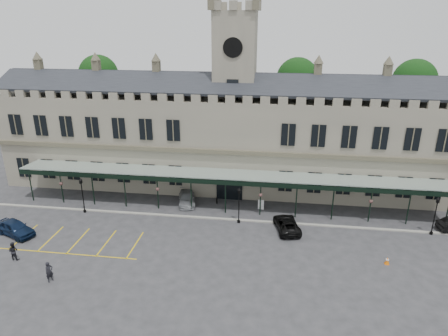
# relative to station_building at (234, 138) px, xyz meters

# --- Properties ---
(ground) EXTENTS (140.00, 140.00, 0.00)m
(ground) POSITION_rel_station_building_xyz_m (0.00, -15.91, -6.47)
(ground) COLOR #2F2F31
(station_building) EXTENTS (60.00, 10.36, 17.30)m
(station_building) POSITION_rel_station_building_xyz_m (0.00, 0.00, 0.00)
(station_building) COLOR slate
(station_building) RESTS_ON ground
(clock_tower) EXTENTS (5.60, 5.60, 24.80)m
(clock_tower) POSITION_rel_station_building_xyz_m (0.00, 0.09, 6.64)
(clock_tower) COLOR slate
(clock_tower) RESTS_ON ground
(canopy) EXTENTS (50.00, 4.10, 4.30)m
(canopy) POSITION_rel_station_building_xyz_m (0.00, -8.45, -4.06)
(canopy) COLOR #8C9E93
(canopy) RESTS_ON ground
(kerb) EXTENTS (60.00, 0.40, 0.12)m
(kerb) POSITION_rel_station_building_xyz_m (0.00, -10.41, -6.41)
(kerb) COLOR gray
(kerb) RESTS_ON ground
(parking_markings) EXTENTS (16.00, 6.00, 0.01)m
(parking_markings) POSITION_rel_station_building_xyz_m (-14.00, -17.41, -6.47)
(parking_markings) COLOR gold
(parking_markings) RESTS_ON ground
(tree_behind_left) EXTENTS (6.00, 6.00, 16.00)m
(tree_behind_left) POSITION_rel_station_building_xyz_m (-22.00, 9.09, 6.35)
(tree_behind_left) COLOR #332314
(tree_behind_left) RESTS_ON ground
(tree_behind_mid) EXTENTS (6.00, 6.00, 16.00)m
(tree_behind_mid) POSITION_rel_station_building_xyz_m (8.00, 9.09, 6.35)
(tree_behind_mid) COLOR #332314
(tree_behind_mid) RESTS_ON ground
(tree_behind_right) EXTENTS (6.00, 6.00, 16.00)m
(tree_behind_right) POSITION_rel_station_building_xyz_m (24.00, 9.09, 6.35)
(tree_behind_right) COLOR #332314
(tree_behind_right) RESTS_ON ground
(lamp_post_left) EXTENTS (0.41, 0.41, 4.29)m
(lamp_post_left) POSITION_rel_station_building_xyz_m (-16.24, -10.83, -3.93)
(lamp_post_left) COLOR black
(lamp_post_left) RESTS_ON ground
(lamp_post_mid) EXTENTS (0.40, 0.40, 4.18)m
(lamp_post_mid) POSITION_rel_station_building_xyz_m (1.77, -10.86, -3.99)
(lamp_post_mid) COLOR black
(lamp_post_mid) RESTS_ON ground
(lamp_post_right) EXTENTS (0.41, 0.41, 4.31)m
(lamp_post_right) POSITION_rel_station_building_xyz_m (21.99, -10.68, -3.91)
(lamp_post_right) COLOR black
(lamp_post_right) RESTS_ON ground
(traffic_cone) EXTENTS (0.44, 0.44, 0.71)m
(traffic_cone) POSITION_rel_station_building_xyz_m (16.10, -16.89, -6.12)
(traffic_cone) COLOR orange
(traffic_cone) RESTS_ON ground
(sign_board) EXTENTS (0.69, 0.19, 1.19)m
(sign_board) POSITION_rel_station_building_xyz_m (4.03, -7.27, -5.88)
(sign_board) COLOR black
(sign_board) RESTS_ON ground
(bollard_left) EXTENTS (0.15, 0.15, 0.83)m
(bollard_left) POSITION_rel_station_building_xyz_m (-1.35, -6.47, -6.05)
(bollard_left) COLOR black
(bollard_left) RESTS_ON ground
(bollard_right) EXTENTS (0.15, 0.15, 0.86)m
(bollard_right) POSITION_rel_station_building_xyz_m (3.82, -6.87, -6.04)
(bollard_right) COLOR black
(bollard_right) RESTS_ON ground
(car_left_a) EXTENTS (5.11, 3.58, 1.62)m
(car_left_a) POSITION_rel_station_building_xyz_m (-21.00, -16.67, -5.66)
(car_left_a) COLOR #0C1A35
(car_left_a) RESTS_ON ground
(car_taxi) EXTENTS (2.94, 4.94, 1.34)m
(car_taxi) POSITION_rel_station_building_xyz_m (-5.00, -6.84, -5.80)
(car_taxi) COLOR #9EA1A6
(car_taxi) RESTS_ON ground
(car_van) EXTENTS (3.27, 5.20, 1.34)m
(car_van) POSITION_rel_station_building_xyz_m (7.00, -11.75, -5.80)
(car_van) COLOR black
(car_van) RESTS_ON ground
(person_a) EXTENTS (0.72, 0.82, 1.88)m
(person_a) POSITION_rel_station_building_xyz_m (-13.20, -23.48, -5.53)
(person_a) COLOR black
(person_a) RESTS_ON ground
(person_b) EXTENTS (0.90, 0.72, 1.82)m
(person_b) POSITION_rel_station_building_xyz_m (-18.30, -20.87, -5.56)
(person_b) COLOR black
(person_b) RESTS_ON ground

